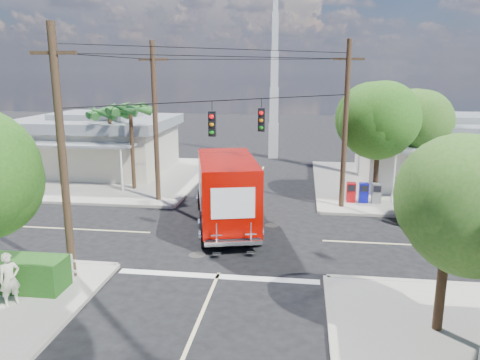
# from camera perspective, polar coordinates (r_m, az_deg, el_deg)

# --- Properties ---
(ground) EXTENTS (120.00, 120.00, 0.00)m
(ground) POSITION_cam_1_polar(r_m,az_deg,el_deg) (21.60, -0.71, -6.90)
(ground) COLOR black
(ground) RESTS_ON ground
(sidewalk_ne) EXTENTS (14.12, 14.12, 0.14)m
(sidewalk_ne) POSITION_cam_1_polar(r_m,az_deg,el_deg) (32.78, 21.41, -0.67)
(sidewalk_ne) COLOR #A29D93
(sidewalk_ne) RESTS_ON ground
(sidewalk_nw) EXTENTS (14.12, 14.12, 0.14)m
(sidewalk_nw) POSITION_cam_1_polar(r_m,az_deg,el_deg) (34.69, -16.07, 0.47)
(sidewalk_nw) COLOR #A29D93
(sidewalk_nw) RESTS_ON ground
(road_markings) EXTENTS (32.00, 32.00, 0.01)m
(road_markings) POSITION_cam_1_polar(r_m,az_deg,el_deg) (20.24, -1.32, -8.31)
(road_markings) COLOR beige
(road_markings) RESTS_ON ground
(building_ne) EXTENTS (11.80, 10.20, 4.50)m
(building_ne) POSITION_cam_1_polar(r_m,az_deg,el_deg) (33.81, 23.97, 3.40)
(building_ne) COLOR silver
(building_ne) RESTS_ON sidewalk_ne
(building_nw) EXTENTS (10.80, 10.20, 4.30)m
(building_nw) POSITION_cam_1_polar(r_m,az_deg,el_deg) (36.18, -16.93, 4.39)
(building_nw) COLOR beige
(building_nw) RESTS_ON sidewalk_nw
(radio_tower) EXTENTS (0.80, 0.80, 17.00)m
(radio_tower) POSITION_cam_1_polar(r_m,az_deg,el_deg) (40.18, 4.19, 10.66)
(radio_tower) COLOR silver
(radio_tower) RESTS_ON ground
(tree_ne_front) EXTENTS (4.21, 4.14, 6.66)m
(tree_ne_front) POSITION_cam_1_polar(r_m,az_deg,el_deg) (27.29, 16.69, 7.08)
(tree_ne_front) COLOR #422D1C
(tree_ne_front) RESTS_ON sidewalk_ne
(tree_ne_back) EXTENTS (3.77, 3.66, 5.82)m
(tree_ne_back) POSITION_cam_1_polar(r_m,az_deg,el_deg) (29.99, 20.92, 6.16)
(tree_ne_back) COLOR #422D1C
(tree_ne_back) RESTS_ON sidewalk_ne
(tree_se) EXTENTS (3.67, 3.54, 5.62)m
(tree_se) POSITION_cam_1_polar(r_m,az_deg,el_deg) (13.87, 24.37, -2.18)
(tree_se) COLOR #422D1C
(tree_se) RESTS_ON sidewalk_se
(palm_nw_front) EXTENTS (3.01, 3.08, 5.59)m
(palm_nw_front) POSITION_cam_1_polar(r_m,az_deg,el_deg) (29.58, -13.24, 8.26)
(palm_nw_front) COLOR #422D1C
(palm_nw_front) RESTS_ON sidewalk_nw
(palm_nw_back) EXTENTS (3.01, 3.08, 5.19)m
(palm_nw_back) POSITION_cam_1_polar(r_m,az_deg,el_deg) (31.74, -15.65, 7.77)
(palm_nw_back) COLOR #422D1C
(palm_nw_back) RESTS_ON sidewalk_nw
(utility_poles) EXTENTS (12.00, 10.68, 9.00)m
(utility_poles) POSITION_cam_1_polar(r_m,az_deg,el_deg) (22.31, -4.19, 6.09)
(utility_poles) COLOR #473321
(utility_poles) RESTS_ON ground
(vending_boxes) EXTENTS (1.90, 0.50, 1.10)m
(vending_boxes) POSITION_cam_1_polar(r_m,az_deg,el_deg) (27.35, 14.84, -1.49)
(vending_boxes) COLOR #B60C12
(vending_boxes) RESTS_ON sidewalk_ne
(delivery_truck) EXTENTS (4.24, 8.40, 3.50)m
(delivery_truck) POSITION_cam_1_polar(r_m,az_deg,el_deg) (22.54, -1.73, -1.31)
(delivery_truck) COLOR black
(delivery_truck) RESTS_ON ground
(parked_car) EXTENTS (5.54, 3.76, 1.41)m
(parked_car) POSITION_cam_1_polar(r_m,az_deg,el_deg) (24.97, 24.59, -3.64)
(parked_car) COLOR silver
(parked_car) RESTS_ON ground
(pedestrian) EXTENTS (0.73, 0.76, 1.74)m
(pedestrian) POSITION_cam_1_polar(r_m,az_deg,el_deg) (16.77, -26.27, -10.77)
(pedestrian) COLOR beige
(pedestrian) RESTS_ON sidewalk_sw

